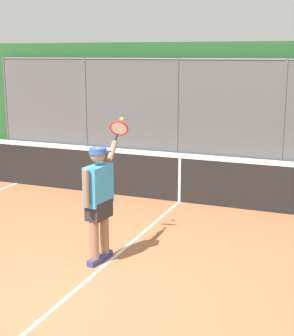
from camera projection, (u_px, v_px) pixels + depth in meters
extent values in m
plane|color=#A8603D|center=(66.00, 299.00, 6.20)|extent=(60.00, 60.00, 0.00)
cube|color=white|center=(117.00, 254.00, 7.55)|extent=(0.05, 5.93, 0.01)
cylinder|color=#565B60|center=(284.00, 113.00, 13.20)|extent=(0.07, 0.07, 2.83)
cylinder|color=#565B60|center=(178.00, 109.00, 14.27)|extent=(0.07, 0.07, 2.83)
cylinder|color=#565B60|center=(86.00, 105.00, 15.35)|extent=(0.07, 0.07, 2.83)
cylinder|color=#565B60|center=(6.00, 101.00, 16.42)|extent=(0.07, 0.07, 2.83)
cylinder|color=#565B60|center=(231.00, 59.00, 13.43)|extent=(14.77, 0.05, 0.05)
cube|color=#565B60|center=(229.00, 111.00, 13.73)|extent=(14.77, 0.02, 2.83)
cube|color=#235B2D|center=(234.00, 101.00, 14.27)|extent=(17.77, 0.90, 3.26)
cube|color=silver|center=(226.00, 160.00, 13.87)|extent=(15.77, 0.18, 0.15)
cube|color=black|center=(180.00, 180.00, 10.13)|extent=(10.14, 0.02, 0.91)
cube|color=white|center=(180.00, 157.00, 10.02)|extent=(10.14, 0.04, 0.05)
cube|color=white|center=(180.00, 180.00, 10.13)|extent=(0.05, 0.04, 0.91)
cube|color=navy|center=(95.00, 261.00, 7.19)|extent=(0.14, 0.27, 0.09)
cylinder|color=#8C664C|center=(94.00, 233.00, 7.10)|extent=(0.13, 0.13, 0.78)
cube|color=navy|center=(105.00, 255.00, 7.42)|extent=(0.14, 0.27, 0.09)
cylinder|color=#8C664C|center=(104.00, 227.00, 7.32)|extent=(0.13, 0.13, 0.78)
cube|color=#28282D|center=(99.00, 209.00, 7.14)|extent=(0.26, 0.43, 0.26)
cube|color=#338CC6|center=(98.00, 185.00, 7.06)|extent=(0.26, 0.50, 0.56)
cylinder|color=#8C664C|center=(86.00, 188.00, 6.80)|extent=(0.08, 0.08, 0.52)
cylinder|color=#8C664C|center=(112.00, 152.00, 7.38)|extent=(0.15, 0.39, 0.29)
sphere|color=#8C664C|center=(98.00, 155.00, 6.96)|extent=(0.22, 0.22, 0.22)
cylinder|color=#284C93|center=(98.00, 151.00, 6.95)|extent=(0.27, 0.27, 0.08)
cube|color=#284C93|center=(102.00, 152.00, 7.06)|extent=(0.20, 0.21, 0.02)
cylinder|color=black|center=(116.00, 138.00, 7.58)|extent=(0.06, 0.17, 0.13)
torus|color=red|center=(119.00, 128.00, 7.73)|extent=(0.32, 0.23, 0.26)
cylinder|color=silver|center=(119.00, 128.00, 7.73)|extent=(0.27, 0.18, 0.21)
sphere|color=#C1D138|center=(122.00, 119.00, 7.87)|extent=(0.07, 0.07, 0.07)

